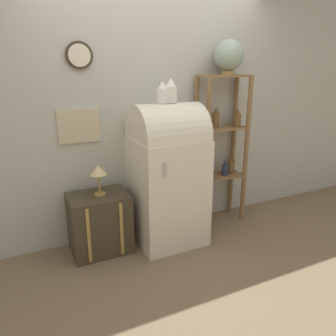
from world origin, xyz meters
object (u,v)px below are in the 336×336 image
at_px(suitcase_trunk, 100,223).
at_px(vase_center, 171,91).
at_px(vase_left, 162,93).
at_px(refrigerator, 167,172).
at_px(globe, 229,56).
at_px(desk_lamp, 98,172).

xyz_separation_m(suitcase_trunk, vase_center, (0.74, -0.06, 1.24)).
relative_size(suitcase_trunk, vase_left, 2.91).
bearing_deg(refrigerator, vase_center, 17.27).
bearing_deg(globe, refrigerator, -169.40).
relative_size(globe, vase_left, 1.76).
xyz_separation_m(refrigerator, suitcase_trunk, (-0.70, 0.08, -0.45)).
bearing_deg(suitcase_trunk, globe, 2.73).
distance_m(vase_center, desk_lamp, 1.02).
bearing_deg(suitcase_trunk, vase_center, -4.84).
distance_m(refrigerator, vase_left, 0.78).
xyz_separation_m(suitcase_trunk, vase_left, (0.65, -0.07, 1.23)).
relative_size(refrigerator, vase_left, 7.03).
xyz_separation_m(vase_left, desk_lamp, (-0.63, 0.06, -0.70)).
relative_size(globe, vase_center, 1.54).
bearing_deg(globe, desk_lamp, -176.88).
distance_m(refrigerator, globe, 1.38).
relative_size(refrigerator, vase_center, 6.15).
bearing_deg(globe, suitcase_trunk, -177.27).
height_order(refrigerator, vase_left, vase_left).
xyz_separation_m(vase_center, desk_lamp, (-0.72, 0.05, -0.72)).
height_order(refrigerator, globe, globe).
relative_size(vase_center, desk_lamp, 0.79).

